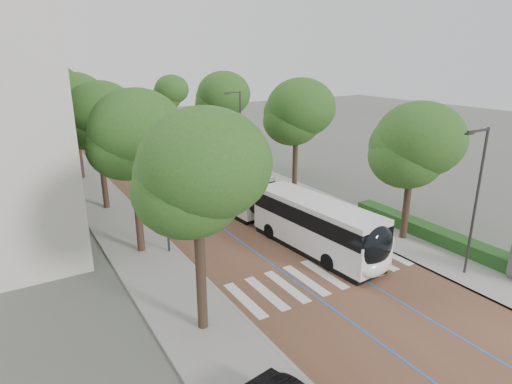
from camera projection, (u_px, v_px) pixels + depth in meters
The scene contains 19 objects.
ground at pixel (333, 283), 22.57m from camera, with size 160.00×160.00×0.00m, color #51544C.
road at pixel (127, 148), 55.08m from camera, with size 11.00×140.00×0.02m, color brown.
sidewalk_left at pixel (64, 154), 51.36m from camera, with size 4.00×140.00×0.12m, color gray.
sidewalk_right at pixel (181, 142), 58.78m from camera, with size 4.00×140.00×0.12m, color gray.
kerb_left at pixel (81, 152), 52.30m from camera, with size 0.20×140.00×0.14m, color gray.
kerb_right at pixel (168, 143), 57.84m from camera, with size 0.20×140.00×0.14m, color gray.
zebra_crossing at pixel (324, 274), 23.47m from camera, with size 10.55×3.60×0.01m.
lane_line_left at pixel (114, 149), 54.29m from camera, with size 0.12×126.00×0.01m, color blue.
lane_line_right at pixel (139, 146), 55.87m from camera, with size 0.12×126.00×0.01m, color blue.
hedge at pixel (444, 238), 26.91m from camera, with size 1.20×14.00×0.80m, color #1C4919.
streetlight_near at pixel (476, 192), 21.92m from camera, with size 1.82×0.20×8.00m.
streetlight_far at pixel (239, 125), 42.25m from camera, with size 1.82×0.20×8.00m.
lamp_post_left at pixel (165, 188), 24.79m from camera, with size 0.14×0.14×8.00m, color #313134.
trees_left at pixel (75, 106), 38.66m from camera, with size 5.94×60.60×9.78m.
trees_right at pixel (257, 110), 40.96m from camera, with size 5.85×47.12×9.25m.
lead_bus at pixel (277, 208), 28.84m from camera, with size 3.87×18.53×3.20m.
bus_queued_0 at pixel (190, 161), 41.74m from camera, with size 2.74×12.44×3.20m.
bus_queued_1 at pixel (150, 139), 52.36m from camera, with size 2.85×12.46×3.20m.
bus_queued_2 at pixel (123, 124), 63.36m from camera, with size 2.84×12.46×3.20m.
Camera 1 is at (-13.87, -14.96, 11.54)m, focal length 30.00 mm.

